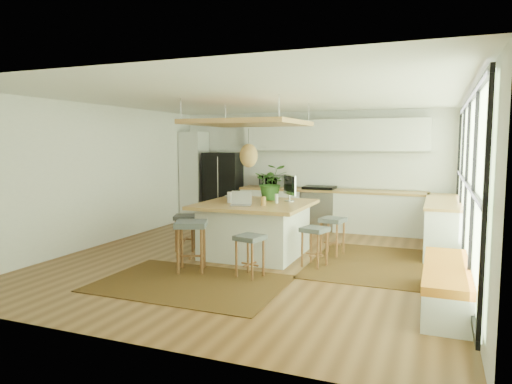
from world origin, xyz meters
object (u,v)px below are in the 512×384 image
at_px(stool_left_side, 185,231).
at_px(stool_near_right, 250,254).
at_px(monitor, 290,187).
at_px(fridge, 223,185).
at_px(island_plant, 272,186).
at_px(stool_right_back, 332,235).
at_px(laptop, 241,199).
at_px(stool_near_left, 191,249).
at_px(island, 255,229).
at_px(stool_right_front, 314,244).
at_px(microwave, 272,180).

bearing_deg(stool_left_side, stool_near_right, -33.53).
bearing_deg(stool_near_right, monitor, 87.89).
distance_m(fridge, island_plant, 3.18).
bearing_deg(stool_right_back, fridge, 144.32).
bearing_deg(laptop, stool_near_left, -133.32).
distance_m(fridge, island, 3.49).
bearing_deg(island_plant, fridge, 131.89).
bearing_deg(stool_left_side, stool_right_front, -5.18).
xyz_separation_m(stool_near_left, stool_left_side, (-0.82, 1.21, 0.00)).
relative_size(stool_right_back, microwave, 1.27).
height_order(stool_near_right, microwave, microwave).
height_order(stool_near_left, island_plant, island_plant).
xyz_separation_m(stool_right_back, microwave, (-1.98, 2.35, 0.75)).
bearing_deg(island, stool_left_side, -173.84).
distance_m(fridge, microwave, 1.28).
xyz_separation_m(stool_right_back, stool_left_side, (-2.60, -0.64, 0.00)).
height_order(stool_right_back, island_plant, island_plant).
xyz_separation_m(fridge, island_plant, (2.12, -2.36, 0.26)).
relative_size(stool_left_side, laptop, 1.78).
height_order(stool_left_side, microwave, microwave).
distance_m(stool_right_back, stool_left_side, 2.68).
xyz_separation_m(fridge, island, (1.99, -2.83, -0.46)).
bearing_deg(stool_right_back, island_plant, -178.80).
height_order(stool_near_left, microwave, microwave).
distance_m(stool_near_right, island_plant, 2.00).
height_order(island, stool_near_left, island).
distance_m(stool_near_right, microwave, 4.39).
distance_m(stool_right_back, microwave, 3.16).
bearing_deg(stool_near_right, island, 108.48).
xyz_separation_m(stool_near_right, laptop, (-0.52, 0.85, 0.70)).
bearing_deg(laptop, fridge, 102.98).
relative_size(stool_near_right, laptop, 1.72).
xyz_separation_m(fridge, stool_near_left, (1.47, -4.19, -0.57)).
distance_m(stool_near_left, stool_right_back, 2.57).
xyz_separation_m(laptop, island_plant, (0.21, 0.94, 0.13)).
relative_size(island, microwave, 3.54).
bearing_deg(stool_right_front, stool_near_left, -149.53).
bearing_deg(stool_right_back, island, -158.64).
relative_size(stool_left_side, island_plant, 1.00).
bearing_deg(island, microwave, 104.12).
bearing_deg(microwave, stool_near_left, -84.39).
relative_size(fridge, laptop, 4.75).
bearing_deg(monitor, microwave, 166.13).
distance_m(stool_left_side, microwave, 3.14).
distance_m(island, monitor, 0.97).
bearing_deg(island, stool_right_back, 21.36).
bearing_deg(stool_left_side, island_plant, 22.83).
bearing_deg(stool_near_right, microwave, 105.52).
distance_m(island, laptop, 0.75).
distance_m(stool_near_left, stool_right_front, 1.95).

